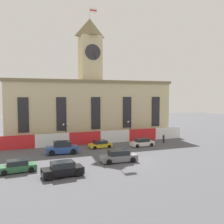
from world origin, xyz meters
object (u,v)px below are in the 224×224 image
(street_lamp_far_left, at_px, (130,126))
(pedestrian, at_px, (164,138))
(car_green_wagon, at_px, (17,166))
(car_blue_van, at_px, (62,148))
(car_white_taxi, at_px, (142,143))
(street_lamp_left, at_px, (66,129))
(car_black_suv, at_px, (63,169))
(car_yellow_coupe, at_px, (100,144))
(car_gray_pickup, at_px, (119,156))

(street_lamp_far_left, relative_size, pedestrian, 2.30)
(car_green_wagon, height_order, car_blue_van, car_blue_van)
(car_green_wagon, bearing_deg, car_white_taxi, -162.85)
(street_lamp_left, xyz_separation_m, car_black_suv, (-3.67, -18.63, -2.31))
(car_white_taxi, height_order, car_black_suv, car_black_suv)
(street_lamp_left, height_order, car_yellow_coupe, street_lamp_left)
(car_white_taxi, xyz_separation_m, car_gray_pickup, (-8.35, -8.82, 0.12))
(pedestrian, bearing_deg, car_black_suv, 20.92)
(car_yellow_coupe, bearing_deg, car_gray_pickup, 82.90)
(car_black_suv, xyz_separation_m, pedestrian, (22.65, 13.72, 0.17))
(street_lamp_left, distance_m, car_yellow_coupe, 7.71)
(street_lamp_left, xyz_separation_m, car_yellow_coupe, (5.52, -4.77, -2.52))
(car_white_taxi, xyz_separation_m, car_blue_van, (-15.30, -0.88, 0.27))
(car_green_wagon, height_order, car_black_suv, car_black_suv)
(car_yellow_coupe, height_order, car_gray_pickup, car_gray_pickup)
(pedestrian, bearing_deg, car_white_taxi, 2.76)
(street_lamp_far_left, bearing_deg, pedestrian, -43.17)
(car_white_taxi, relative_size, car_black_suv, 0.91)
(car_gray_pickup, bearing_deg, pedestrian, -141.65)
(street_lamp_left, height_order, pedestrian, street_lamp_left)
(car_white_taxi, bearing_deg, car_gray_pickup, -135.89)
(car_white_taxi, xyz_separation_m, pedestrian, (5.53, 1.28, 0.31))
(car_white_taxi, relative_size, pedestrian, 2.48)
(street_lamp_far_left, distance_m, car_yellow_coupe, 9.83)
(street_lamp_far_left, bearing_deg, car_white_taxi, -92.75)
(car_white_taxi, xyz_separation_m, car_black_suv, (-17.11, -12.44, 0.14))
(pedestrian, bearing_deg, car_blue_van, -4.37)
(car_blue_van, bearing_deg, car_white_taxi, 7.19)
(car_white_taxi, height_order, car_gray_pickup, car_gray_pickup)
(street_lamp_left, relative_size, car_green_wagon, 0.90)
(car_white_taxi, distance_m, car_black_suv, 21.16)
(car_blue_van, bearing_deg, street_lamp_left, 79.14)
(street_lamp_left, bearing_deg, pedestrian, -14.51)
(car_green_wagon, height_order, pedestrian, pedestrian)
(street_lamp_left, relative_size, car_white_taxi, 0.93)
(car_green_wagon, bearing_deg, pedestrian, -164.48)
(street_lamp_left, height_order, car_gray_pickup, street_lamp_left)
(car_blue_van, relative_size, pedestrian, 2.83)
(street_lamp_far_left, height_order, car_gray_pickup, street_lamp_far_left)
(car_yellow_coupe, distance_m, car_black_suv, 16.64)
(car_gray_pickup, height_order, pedestrian, pedestrian)
(car_gray_pickup, bearing_deg, car_black_suv, 24.74)
(car_black_suv, height_order, pedestrian, pedestrian)
(car_black_suv, bearing_deg, car_yellow_coupe, 51.64)
(car_gray_pickup, bearing_deg, street_lamp_left, -68.96)
(street_lamp_far_left, height_order, car_green_wagon, street_lamp_far_left)
(street_lamp_left, relative_size, car_yellow_coupe, 0.98)
(car_gray_pickup, bearing_deg, car_white_taxi, -131.13)
(street_lamp_left, distance_m, car_white_taxi, 15.00)
(car_blue_van, bearing_deg, car_black_suv, -95.00)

